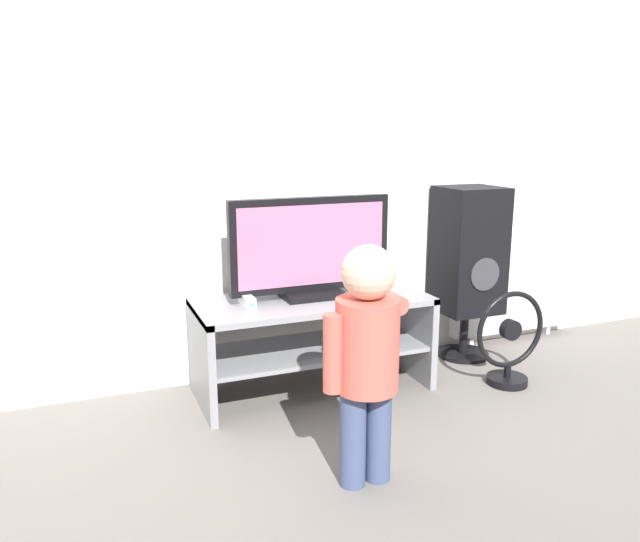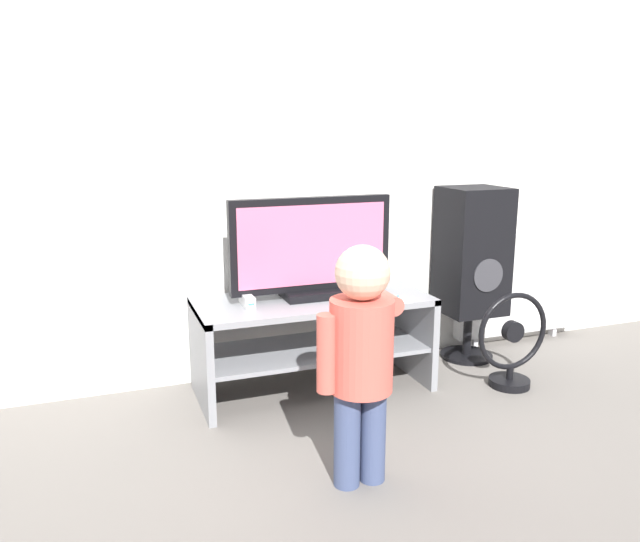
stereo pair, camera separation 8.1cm
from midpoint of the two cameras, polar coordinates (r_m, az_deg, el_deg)
ground_plane at (r=3.09m, az=1.77°, el=-12.46°), size 16.00×16.00×0.00m
wall_back at (r=3.34m, az=-1.94°, el=12.47°), size 10.00×0.06×2.60m
tv_stand at (r=3.19m, az=0.10°, el=-5.36°), size 1.18×0.51×0.49m
television at (r=3.11m, az=-0.05°, el=2.01°), size 0.83×0.20×0.51m
game_console at (r=3.03m, az=-5.92°, el=-2.65°), size 0.05×0.17×0.05m
remote_primary at (r=3.13m, az=7.87°, el=-2.52°), size 0.09×0.13×0.03m
remote_secondary at (r=3.10m, az=3.44°, el=-2.57°), size 0.04×0.13×0.03m
child at (r=2.31m, az=4.75°, el=-6.88°), size 0.35×0.51×0.93m
speaker_tower at (r=3.68m, az=14.34°, el=1.52°), size 0.34×0.33×1.00m
floor_fan at (r=3.42m, az=17.79°, el=-6.43°), size 0.42×0.21×0.51m
radiator at (r=4.11m, az=18.18°, el=-1.13°), size 0.86×0.08×0.69m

